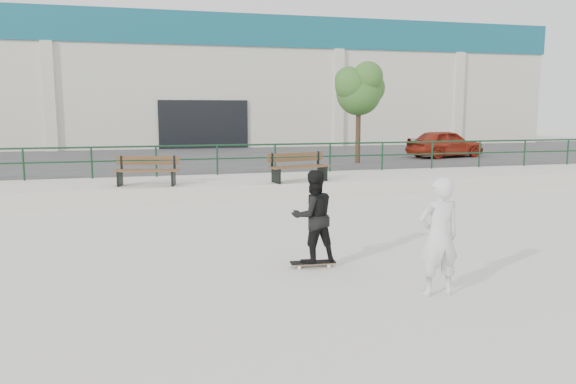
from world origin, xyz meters
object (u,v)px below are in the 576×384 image
object	(u,v)px
bench_left	(147,171)
tree	(359,88)
bench_right	(299,167)
standing_skater	(313,216)
red_car	(445,143)
seated_skater	(439,237)
skateboard	(313,263)

from	to	relation	value
bench_left	tree	xyz separation A→B (m)	(8.55, 4.96, 2.64)
bench_right	standing_skater	world-z (taller)	standing_skater
red_car	seated_skater	bearing A→B (deg)	137.23
red_car	tree	bearing A→B (deg)	94.83
bench_left	standing_skater	distance (m)	8.17
bench_right	tree	world-z (taller)	tree
tree	skateboard	world-z (taller)	tree
tree	seated_skater	xyz separation A→B (m)	(-4.57, -14.55, -2.69)
skateboard	bench_right	bearing A→B (deg)	80.49
bench_right	skateboard	size ratio (longest dim) A/B	2.52
bench_left	skateboard	bearing A→B (deg)	-58.99
red_car	seated_skater	size ratio (longest dim) A/B	2.13
bench_left	skateboard	distance (m)	8.21
skateboard	seated_skater	distance (m)	2.43
bench_left	standing_skater	xyz separation A→B (m)	(2.66, -7.72, -0.03)
bench_right	red_car	world-z (taller)	red_car
tree	standing_skater	distance (m)	14.23
bench_right	skateboard	distance (m)	7.73
bench_left	red_car	bearing A→B (deg)	37.70
red_car	seated_skater	world-z (taller)	red_car
red_car	skateboard	xyz separation A→B (m)	(-10.77, -14.18, -1.06)
standing_skater	seated_skater	bearing A→B (deg)	118.43
bench_left	tree	bearing A→B (deg)	42.12
bench_right	red_car	bearing A→B (deg)	25.03
tree	standing_skater	bearing A→B (deg)	-114.90
bench_left	seated_skater	xyz separation A→B (m)	(3.98, -9.59, -0.05)
bench_right	red_car	xyz separation A→B (m)	(8.92, 6.73, 0.20)
red_car	skateboard	size ratio (longest dim) A/B	4.69
red_car	seated_skater	distance (m)	18.63
red_car	standing_skater	xyz separation A→B (m)	(-10.77, -14.18, -0.24)
bench_left	bench_right	bearing A→B (deg)	8.64
bench_right	standing_skater	bearing A→B (deg)	-115.93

